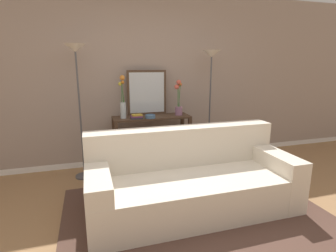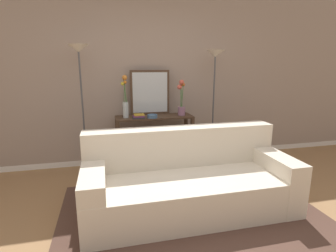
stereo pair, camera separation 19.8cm
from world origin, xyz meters
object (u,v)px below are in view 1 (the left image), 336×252
Objects in this scene: floor_lamp_left at (77,75)px; book_row_under_console at (134,165)px; couch at (191,182)px; book_stack at (137,117)px; vase_short_flowers at (179,100)px; fruit_bowl at (150,116)px; console_table at (152,133)px; wall_mirror at (147,93)px; vase_tall_flowers at (123,102)px; floor_lamp_right at (211,76)px.

floor_lamp_left is 4.85× the size of book_row_under_console.
book_stack is at bearing 107.93° from couch.
vase_short_flowers is (0.30, 1.29, 0.75)m from couch.
floor_lamp_left is 1.16m from fruit_bowl.
console_table is 1.70× the size of wall_mirror.
console_table is 1.88× the size of vase_tall_flowers.
fruit_bowl is (-0.48, -0.11, -0.20)m from vase_short_flowers.
couch is 1.22× the size of floor_lamp_left.
book_stack is at bearing 174.68° from fruit_bowl.
floor_lamp_right is 1.84m from book_row_under_console.
book_stack is (-0.68, -0.09, -0.20)m from vase_short_flowers.
floor_lamp_left is 3.39× the size of vase_short_flowers.
console_table is at bearing 95.93° from couch.
vase_short_flowers reaches higher than fruit_bowl.
couch is 1.93× the size of console_table.
vase_tall_flowers is at bearing 166.11° from fruit_bowl.
wall_mirror is 1.10× the size of vase_tall_flowers.
floor_lamp_right is at bearing 56.90° from couch.
book_stack is at bearing -2.31° from floor_lamp_left.
floor_lamp_left is at bearing 133.61° from couch.
book_stack is (0.18, -0.08, -0.22)m from vase_tall_flowers.
vase_short_flowers reaches higher than book_row_under_console.
floor_lamp_left reaches higher than vase_short_flowers.
floor_lamp_right is 1.42m from vase_tall_flowers.
floor_lamp_right is at bearing 2.91° from fruit_bowl.
console_table is 0.40m from book_stack.
wall_mirror is 3.92× the size of book_stack.
console_table is 0.65× the size of floor_lamp_right.
wall_mirror is 1.16m from book_row_under_console.
book_row_under_console is at bearing 176.42° from floor_lamp_right.
floor_lamp_right is at bearing -1.86° from vase_tall_flowers.
console_table is 6.69× the size of book_stack.
book_stack is (-0.39, 1.20, 0.55)m from couch.
couch is at bearing -84.07° from console_table.
couch is 1.31m from fruit_bowl.
fruit_bowl is 0.20m from book_stack.
book_row_under_console is (-0.29, 0.00, -0.51)m from console_table.
vase_short_flowers is at bearing 173.14° from floor_lamp_right.
vase_tall_flowers is 1.14× the size of vase_short_flowers.
console_table is 0.67m from vase_tall_flowers.
vase_tall_flowers is 0.45m from fruit_bowl.
floor_lamp_right reaches higher than vase_short_flowers.
fruit_bowl is at bearing -13.89° from vase_tall_flowers.
vase_tall_flowers is at bearing -175.77° from console_table.
couch is 1.37m from book_stack.
book_row_under_console is at bearing 152.19° from fruit_bowl.
console_table is at bearing 4.23° from vase_tall_flowers.
vase_short_flowers is (0.87, 0.02, -0.01)m from vase_tall_flowers.
vase_short_flowers is 0.72m from book_stack.
console_table is 1.27m from floor_lamp_right.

